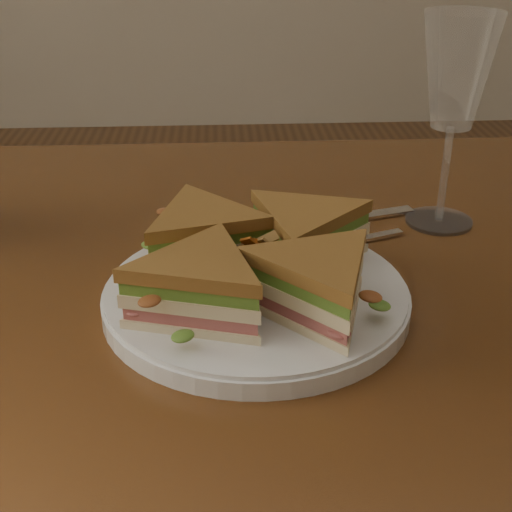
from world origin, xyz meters
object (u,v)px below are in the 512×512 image
object	(u,v)px
sandwich_wedges	(256,261)
table	(255,351)
spoon	(287,253)
wine_glass	(457,77)
plate	(256,298)
knife	(321,223)

from	to	relation	value
sandwich_wedges	table	bearing A→B (deg)	87.31
spoon	wine_glass	distance (m)	0.25
sandwich_wedges	spoon	bearing A→B (deg)	68.68
plate	wine_glass	xyz separation A→B (m)	(0.22, 0.17, 0.16)
plate	sandwich_wedges	xyz separation A→B (m)	(0.00, 0.00, 0.04)
knife	table	bearing A→B (deg)	-144.45
plate	spoon	xyz separation A→B (m)	(0.04, 0.09, -0.00)
plate	spoon	distance (m)	0.10
sandwich_wedges	plate	bearing A→B (deg)	-105.71
spoon	wine_glass	world-z (taller)	wine_glass
plate	spoon	world-z (taller)	plate
plate	sandwich_wedges	size ratio (longest dim) A/B	0.96
knife	wine_glass	bearing A→B (deg)	-16.14
spoon	knife	world-z (taller)	spoon
spoon	sandwich_wedges	bearing A→B (deg)	-131.37
plate	spoon	size ratio (longest dim) A/B	1.55
spoon	wine_glass	bearing A→B (deg)	2.61
plate	wine_glass	distance (m)	0.31
sandwich_wedges	knife	distance (m)	0.19
sandwich_wedges	knife	bearing A→B (deg)	64.21
plate	sandwich_wedges	distance (m)	0.04
table	plate	xyz separation A→B (m)	(-0.00, -0.07, 0.11)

